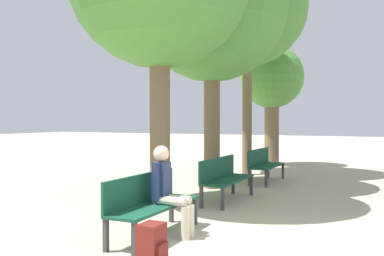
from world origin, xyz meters
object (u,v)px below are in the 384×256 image
tree_row_3 (272,80)px  backpack (152,246)px  bench_row_0 (150,200)px  person_seated (169,188)px  bench_row_1 (224,176)px  tree_row_2 (247,7)px  bench_row_2 (264,163)px  tree_row_1 (212,7)px

tree_row_3 → backpack: size_ratio=8.84×
bench_row_0 → person_seated: person_seated is taller
bench_row_1 → tree_row_2: 6.26m
backpack → bench_row_1: bearing=99.8°
bench_row_1 → bench_row_2: size_ratio=1.00×
bench_row_0 → bench_row_2: same height
bench_row_2 → bench_row_1: bearing=-90.0°
bench_row_0 → tree_row_1: (-0.88, 4.40, 3.89)m
bench_row_2 → backpack: bench_row_2 is taller
bench_row_1 → tree_row_2: tree_row_2 is taller
bench_row_0 → person_seated: (0.24, 0.13, 0.17)m
bench_row_1 → bench_row_2: bearing=90.0°
bench_row_1 → tree_row_1: (-0.88, 1.46, 3.89)m
tree_row_3 → backpack: bearing=-81.9°
bench_row_2 → backpack: 7.02m
tree_row_1 → tree_row_2: tree_row_2 is taller
bench_row_1 → tree_row_2: (-0.88, 4.21, 4.55)m
bench_row_0 → backpack: (0.70, -1.10, -0.27)m
bench_row_1 → person_seated: person_seated is taller
tree_row_2 → backpack: bearing=-79.2°
bench_row_1 → tree_row_1: tree_row_1 is taller
person_seated → bench_row_2: bearing=92.4°
tree_row_3 → bench_row_2: bearing=-77.9°
tree_row_3 → tree_row_2: bearing=-90.0°
tree_row_2 → person_seated: 8.35m
bench_row_2 → backpack: size_ratio=3.71×
person_seated → backpack: person_seated is taller
bench_row_0 → tree_row_3: tree_row_3 is taller
bench_row_2 → backpack: (0.70, -6.98, -0.27)m
backpack → bench_row_2: bearing=95.7°
bench_row_1 → backpack: bench_row_1 is taller
tree_row_1 → bench_row_2: bearing=59.2°
tree_row_3 → bench_row_0: bearing=-85.0°
person_seated → tree_row_2: bearing=99.1°
bench_row_0 → tree_row_1: size_ratio=0.29×
bench_row_1 → backpack: bearing=-80.2°
tree_row_3 → bench_row_1: bearing=-82.9°
tree_row_2 → person_seated: size_ratio=5.31×
bench_row_2 → tree_row_2: 4.80m
bench_row_1 → backpack: size_ratio=3.71×
bench_row_0 → tree_row_3: bearing=95.0°
bench_row_2 → person_seated: (0.24, -5.75, 0.17)m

